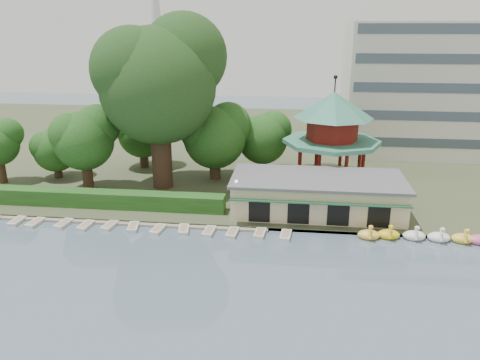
% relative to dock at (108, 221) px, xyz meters
% --- Properties ---
extents(ground_plane, '(220.00, 220.00, 0.00)m').
position_rel_dock_xyz_m(ground_plane, '(12.00, -17.20, -0.12)').
color(ground_plane, slate).
rests_on(ground_plane, ground).
extents(shore, '(220.00, 70.00, 0.40)m').
position_rel_dock_xyz_m(shore, '(12.00, 34.80, 0.08)').
color(shore, '#424930').
rests_on(shore, ground).
extents(embankment, '(220.00, 0.60, 0.30)m').
position_rel_dock_xyz_m(embankment, '(12.00, 0.10, 0.03)').
color(embankment, gray).
rests_on(embankment, ground).
extents(dock, '(34.00, 1.60, 0.24)m').
position_rel_dock_xyz_m(dock, '(0.00, 0.00, 0.00)').
color(dock, gray).
rests_on(dock, ground).
extents(boathouse, '(18.60, 9.39, 3.90)m').
position_rel_dock_xyz_m(boathouse, '(22.00, 4.77, 2.25)').
color(boathouse, beige).
rests_on(boathouse, shore).
extents(pavilion, '(12.40, 12.40, 13.50)m').
position_rel_dock_xyz_m(pavilion, '(24.00, 14.80, 7.36)').
color(pavilion, beige).
rests_on(pavilion, shore).
extents(office_building, '(38.00, 18.00, 20.00)m').
position_rel_dock_xyz_m(office_building, '(44.67, 31.80, 9.61)').
color(office_building, silver).
rests_on(office_building, shore).
extents(hedge, '(30.00, 2.00, 1.80)m').
position_rel_dock_xyz_m(hedge, '(-3.00, 3.30, 1.18)').
color(hedge, '#24541C').
rests_on(hedge, shore).
extents(lamp_post, '(0.36, 0.36, 4.28)m').
position_rel_dock_xyz_m(lamp_post, '(13.50, 1.80, 3.22)').
color(lamp_post, black).
rests_on(lamp_post, shore).
extents(big_tree, '(15.34, 14.30, 21.12)m').
position_rel_dock_xyz_m(big_tree, '(3.19, 11.03, 13.97)').
color(big_tree, '#3A281C').
rests_on(big_tree, shore).
extents(small_trees, '(39.69, 17.23, 10.46)m').
position_rel_dock_xyz_m(small_trees, '(1.06, 14.52, 5.92)').
color(small_trees, '#3A281C').
rests_on(small_trees, shore).
extents(swan_boats, '(19.84, 2.13, 1.92)m').
position_rel_dock_xyz_m(swan_boats, '(36.13, -0.64, 0.28)').
color(swan_boats, '#FCCA4A').
rests_on(swan_boats, ground).
extents(moored_rowboats, '(35.27, 2.75, 0.36)m').
position_rel_dock_xyz_m(moored_rowboats, '(1.94, -1.41, 0.06)').
color(moored_rowboats, beige).
rests_on(moored_rowboats, ground).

